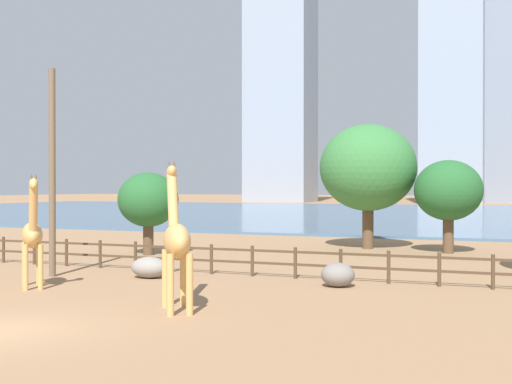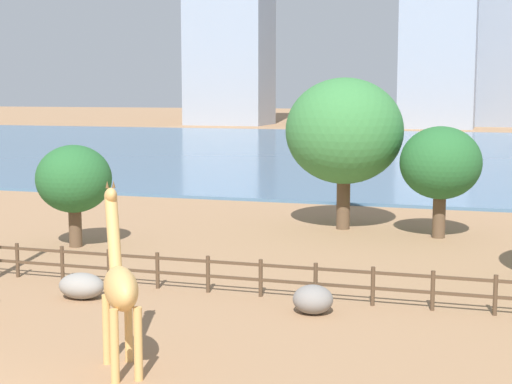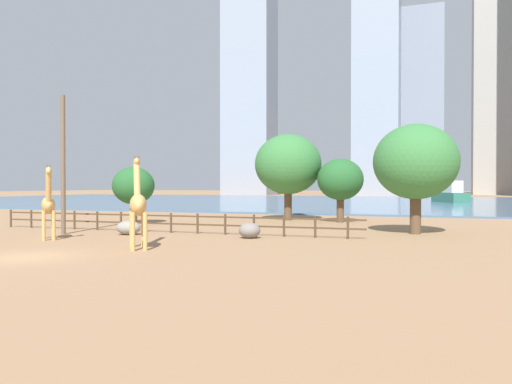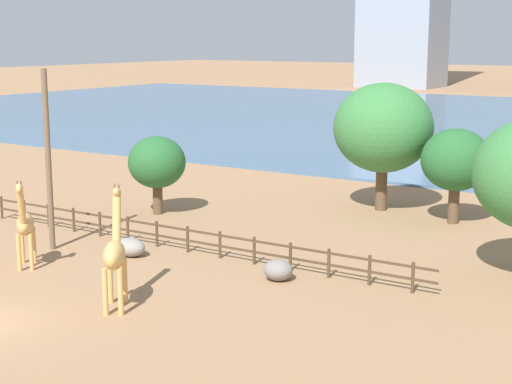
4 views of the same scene
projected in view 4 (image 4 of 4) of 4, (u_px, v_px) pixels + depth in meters
giraffe_tall at (25, 225)px, 35.19m from camera, size 2.20×2.32×4.29m
giraffe_companion at (115, 253)px, 29.89m from camera, size 2.11×2.63×4.68m
utility_pole at (48, 161)px, 37.83m from camera, size 0.28×0.28×8.82m
boulder_near_fence at (130, 247)px, 37.34m from camera, size 1.61×1.18×0.88m
boulder_by_pole at (278, 270)px, 33.62m from camera, size 1.29×1.22×0.92m
enclosure_fence at (176, 235)px, 38.33m from camera, size 26.12×0.14×1.30m
tree_left_large at (383, 128)px, 46.52m from camera, size 5.92×5.92×7.66m
tree_center_broad at (456, 160)px, 43.36m from camera, size 3.85×3.85×5.34m
tree_right_tall at (157, 163)px, 45.83m from camera, size 3.38×3.38×4.61m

